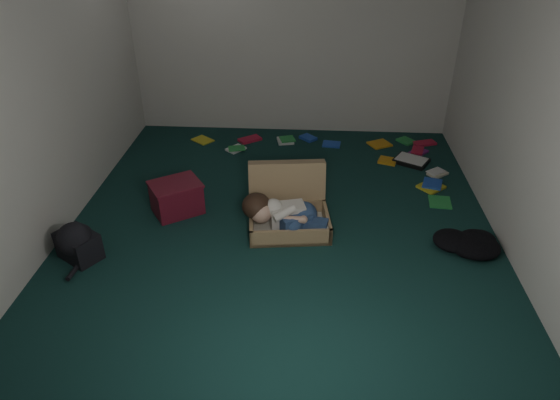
# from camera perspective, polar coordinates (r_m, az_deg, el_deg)

# --- Properties ---
(floor) EXTENTS (4.50, 4.50, 0.00)m
(floor) POSITION_cam_1_polar(r_m,az_deg,el_deg) (4.79, 0.12, -2.64)
(floor) COLOR #10302D
(floor) RESTS_ON ground
(wall_back) EXTENTS (4.50, 0.00, 4.50)m
(wall_back) POSITION_cam_1_polar(r_m,az_deg,el_deg) (6.37, 1.48, 18.86)
(wall_back) COLOR silver
(wall_back) RESTS_ON ground
(wall_front) EXTENTS (4.50, 0.00, 4.50)m
(wall_front) POSITION_cam_1_polar(r_m,az_deg,el_deg) (2.22, -3.55, -7.31)
(wall_front) COLOR silver
(wall_front) RESTS_ON ground
(wall_left) EXTENTS (0.00, 4.50, 4.50)m
(wall_left) POSITION_cam_1_polar(r_m,az_deg,el_deg) (4.76, -25.20, 11.59)
(wall_left) COLOR silver
(wall_left) RESTS_ON ground
(wall_right) EXTENTS (0.00, 4.50, 4.50)m
(wall_right) POSITION_cam_1_polar(r_m,az_deg,el_deg) (4.55, 26.63, 10.40)
(wall_right) COLOR silver
(wall_right) RESTS_ON ground
(suitcase) EXTENTS (0.82, 0.80, 0.54)m
(suitcase) POSITION_cam_1_polar(r_m,az_deg,el_deg) (4.73, 0.94, -0.83)
(suitcase) COLOR #A38459
(suitcase) RESTS_ON floor
(person) EXTENTS (0.81, 0.39, 0.34)m
(person) POSITION_cam_1_polar(r_m,az_deg,el_deg) (4.54, 0.46, -1.62)
(person) COLOR silver
(person) RESTS_ON suitcase
(maroon_bin) EXTENTS (0.59, 0.56, 0.32)m
(maroon_bin) POSITION_cam_1_polar(r_m,az_deg,el_deg) (4.98, -11.74, 0.29)
(maroon_bin) COLOR maroon
(maroon_bin) RESTS_ON floor
(backpack) EXTENTS (0.57, 0.54, 0.27)m
(backpack) POSITION_cam_1_polar(r_m,az_deg,el_deg) (4.62, -22.05, -4.75)
(backpack) COLOR black
(backpack) RESTS_ON floor
(clothing_pile) EXTENTS (0.49, 0.40, 0.15)m
(clothing_pile) POSITION_cam_1_polar(r_m,az_deg,el_deg) (4.71, 21.02, -4.57)
(clothing_pile) COLOR black
(clothing_pile) RESTS_ON floor
(paper_tray) EXTENTS (0.46, 0.43, 0.05)m
(paper_tray) POSITION_cam_1_polar(r_m,az_deg,el_deg) (6.08, 14.77, 4.37)
(paper_tray) COLOR black
(paper_tray) RESTS_ON floor
(book_scatter) EXTENTS (3.07, 1.75, 0.02)m
(book_scatter) POSITION_cam_1_polar(r_m,az_deg,el_deg) (6.16, 7.93, 5.37)
(book_scatter) COLOR gold
(book_scatter) RESTS_ON floor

